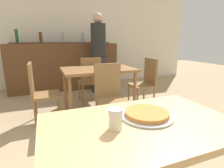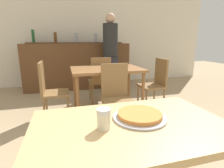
% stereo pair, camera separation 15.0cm
% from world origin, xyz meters
% --- Properties ---
extents(wall_back, '(8.00, 0.05, 2.80)m').
position_xyz_m(wall_back, '(0.00, 4.21, 1.40)').
color(wall_back, silver).
rests_on(wall_back, ground_plane).
extents(dining_table_near, '(1.13, 0.70, 0.74)m').
position_xyz_m(dining_table_near, '(0.00, 0.00, 0.65)').
color(dining_table_near, tan).
rests_on(dining_table_near, ground_plane).
extents(dining_table_far, '(1.13, 0.75, 0.77)m').
position_xyz_m(dining_table_far, '(0.32, 1.88, 0.68)').
color(dining_table_far, brown).
rests_on(dining_table_far, ground_plane).
extents(bar_counter, '(2.60, 0.56, 1.14)m').
position_xyz_m(bar_counter, '(0.00, 3.71, 0.57)').
color(bar_counter, brown).
rests_on(bar_counter, ground_plane).
extents(bar_back_shelf, '(2.39, 0.24, 0.33)m').
position_xyz_m(bar_back_shelf, '(-0.02, 3.85, 1.19)').
color(bar_back_shelf, brown).
rests_on(bar_back_shelf, bar_counter).
extents(chair_far_side_front, '(0.40, 0.40, 0.90)m').
position_xyz_m(chair_far_side_front, '(0.32, 1.34, 0.51)').
color(chair_far_side_front, olive).
rests_on(chair_far_side_front, ground_plane).
extents(chair_far_side_back, '(0.40, 0.40, 0.90)m').
position_xyz_m(chair_far_side_back, '(0.32, 2.42, 0.51)').
color(chair_far_side_back, olive).
rests_on(chair_far_side_back, ground_plane).
extents(chair_far_side_left, '(0.40, 0.40, 0.90)m').
position_xyz_m(chair_far_side_left, '(-0.58, 1.88, 0.51)').
color(chair_far_side_left, olive).
rests_on(chair_far_side_left, ground_plane).
extents(chair_far_side_right, '(0.40, 0.40, 0.90)m').
position_xyz_m(chair_far_side_right, '(1.22, 1.88, 0.51)').
color(chair_far_side_right, olive).
rests_on(chair_far_side_right, ground_plane).
extents(pizza_tray, '(0.33, 0.33, 0.04)m').
position_xyz_m(pizza_tray, '(0.07, 0.05, 0.76)').
color(pizza_tray, '#A3A3A8').
rests_on(pizza_tray, dining_table_near).
extents(cheese_shaker, '(0.08, 0.08, 0.11)m').
position_xyz_m(cheese_shaker, '(-0.17, -0.02, 0.80)').
color(cheese_shaker, beige).
rests_on(cheese_shaker, dining_table_near).
extents(person_standing, '(0.34, 0.34, 1.80)m').
position_xyz_m(person_standing, '(0.71, 3.13, 0.98)').
color(person_standing, '#2D2D38').
rests_on(person_standing, ground_plane).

